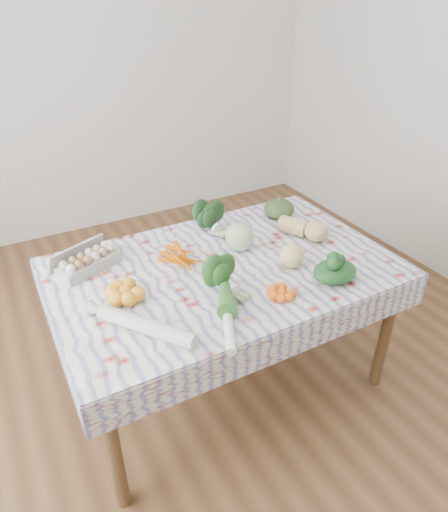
# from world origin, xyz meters

# --- Properties ---
(ground) EXTENTS (4.50, 4.50, 0.00)m
(ground) POSITION_xyz_m (0.00, 0.00, 0.00)
(ground) COLOR brown
(ground) RESTS_ON ground
(wall_back) EXTENTS (4.00, 0.04, 2.80)m
(wall_back) POSITION_xyz_m (0.00, 2.25, 1.40)
(wall_back) COLOR silver
(wall_back) RESTS_ON ground
(dining_table) EXTENTS (1.60, 1.00, 0.75)m
(dining_table) POSITION_xyz_m (0.00, 0.00, 0.68)
(dining_table) COLOR brown
(dining_table) RESTS_ON ground
(tablecloth) EXTENTS (1.66, 1.06, 0.01)m
(tablecloth) POSITION_xyz_m (0.00, 0.00, 0.76)
(tablecloth) COLOR silver
(tablecloth) RESTS_ON dining_table
(egg_carton) EXTENTS (0.33, 0.23, 0.08)m
(egg_carton) POSITION_xyz_m (-0.59, 0.28, 0.80)
(egg_carton) COLOR #AEAEA8
(egg_carton) RESTS_ON tablecloth
(carrot_bunch) EXTENTS (0.25, 0.23, 0.04)m
(carrot_bunch) POSITION_xyz_m (-0.17, 0.12, 0.78)
(carrot_bunch) COLOR #D95700
(carrot_bunch) RESTS_ON tablecloth
(kale_bunch) EXTENTS (0.18, 0.16, 0.14)m
(kale_bunch) POSITION_xyz_m (0.11, 0.35, 0.83)
(kale_bunch) COLOR #163616
(kale_bunch) RESTS_ON tablecloth
(kabocha_squash) EXTENTS (0.23, 0.23, 0.12)m
(kabocha_squash) POSITION_xyz_m (0.54, 0.32, 0.82)
(kabocha_squash) COLOR #385225
(kabocha_squash) RESTS_ON tablecloth
(cabbage) EXTENTS (0.16, 0.16, 0.15)m
(cabbage) POSITION_xyz_m (0.15, 0.11, 0.84)
(cabbage) COLOR #A7C184
(cabbage) RESTS_ON tablecloth
(butternut_squash) EXTENTS (0.23, 0.29, 0.12)m
(butternut_squash) POSITION_xyz_m (0.52, 0.06, 0.82)
(butternut_squash) COLOR tan
(butternut_squash) RESTS_ON tablecloth
(orange_cluster) EXTENTS (0.24, 0.24, 0.07)m
(orange_cluster) POSITION_xyz_m (-0.51, -0.03, 0.80)
(orange_cluster) COLOR orange
(orange_cluster) RESTS_ON tablecloth
(broccoli) EXTENTS (0.19, 0.19, 0.11)m
(broccoli) POSITION_xyz_m (-0.10, -0.20, 0.82)
(broccoli) COLOR #21511C
(broccoli) RESTS_ON tablecloth
(mandarin_cluster) EXTENTS (0.18, 0.18, 0.05)m
(mandarin_cluster) POSITION_xyz_m (0.11, -0.34, 0.79)
(mandarin_cluster) COLOR orange
(mandarin_cluster) RESTS_ON tablecloth
(grapefruit) EXTENTS (0.14, 0.14, 0.12)m
(grapefruit) POSITION_xyz_m (0.29, -0.16, 0.82)
(grapefruit) COLOR #E2CE72
(grapefruit) RESTS_ON tablecloth
(spinach_bag) EXTENTS (0.23, 0.19, 0.09)m
(spinach_bag) POSITION_xyz_m (0.39, -0.35, 0.81)
(spinach_bag) COLOR #133816
(spinach_bag) RESTS_ON tablecloth
(daikon) EXTENTS (0.32, 0.41, 0.07)m
(daikon) POSITION_xyz_m (-0.51, -0.29, 0.79)
(daikon) COLOR beige
(daikon) RESTS_ON tablecloth
(leek) EXTENTS (0.21, 0.38, 0.04)m
(leek) POSITION_xyz_m (-0.19, -0.39, 0.78)
(leek) COLOR white
(leek) RESTS_ON tablecloth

